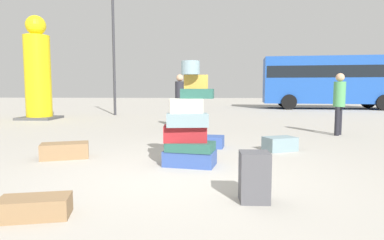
# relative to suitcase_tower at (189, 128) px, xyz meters

# --- Properties ---
(ground_plane) EXTENTS (80.00, 80.00, 0.00)m
(ground_plane) POSITION_rel_suitcase_tower_xyz_m (-0.13, -0.60, -0.61)
(ground_plane) COLOR #ADA89E
(suitcase_tower) EXTENTS (0.87, 0.68, 1.66)m
(suitcase_tower) POSITION_rel_suitcase_tower_xyz_m (0.00, 0.00, 0.00)
(suitcase_tower) COLOR #334F99
(suitcase_tower) RESTS_ON ground
(suitcase_slate_white_trunk) EXTENTS (0.71, 0.60, 0.28)m
(suitcase_slate_white_trunk) POSITION_rel_suitcase_tower_xyz_m (1.71, 1.35, -0.47)
(suitcase_slate_white_trunk) COLOR gray
(suitcase_slate_white_trunk) RESTS_ON ground
(suitcase_charcoal_right_side) EXTENTS (0.32, 0.31, 0.55)m
(suitcase_charcoal_right_side) POSITION_rel_suitcase_tower_xyz_m (0.83, -1.67, -0.33)
(suitcase_charcoal_right_side) COLOR #4C4C51
(suitcase_charcoal_right_side) RESTS_ON ground
(suitcase_navy_foreground_near) EXTENTS (0.68, 0.51, 0.24)m
(suitcase_navy_foreground_near) POSITION_rel_suitcase_tower_xyz_m (0.30, 1.65, -0.48)
(suitcase_navy_foreground_near) COLOR #334F99
(suitcase_navy_foreground_near) RESTS_ON ground
(suitcase_brown_left_side) EXTENTS (0.71, 0.47, 0.20)m
(suitcase_brown_left_side) POSITION_rel_suitcase_tower_xyz_m (-1.32, -2.26, -0.51)
(suitcase_brown_left_side) COLOR olive
(suitcase_brown_left_side) RESTS_ON ground
(suitcase_brown_foreground_far) EXTENTS (0.89, 0.67, 0.27)m
(suitcase_brown_foreground_far) POSITION_rel_suitcase_tower_xyz_m (-2.24, 0.40, -0.47)
(suitcase_brown_foreground_far) COLOR olive
(suitcase_brown_foreground_far) RESTS_ON ground
(person_bearded_onlooker) EXTENTS (0.30, 0.33, 1.68)m
(person_bearded_onlooker) POSITION_rel_suitcase_tower_xyz_m (-0.65, 5.15, 0.40)
(person_bearded_onlooker) COLOR black
(person_bearded_onlooker) RESTS_ON ground
(person_tourist_with_camera) EXTENTS (0.30, 0.30, 1.63)m
(person_tourist_with_camera) POSITION_rel_suitcase_tower_xyz_m (3.71, 3.68, 0.36)
(person_tourist_with_camera) COLOR black
(person_tourist_with_camera) RESTS_ON ground
(yellow_dummy_statue) EXTENTS (1.40, 1.40, 4.13)m
(yellow_dummy_statue) POSITION_rel_suitcase_tower_xyz_m (-6.65, 7.75, 1.23)
(yellow_dummy_statue) COLOR yellow
(yellow_dummy_statue) RESTS_ON ground
(parked_bus) EXTENTS (8.29, 3.34, 3.15)m
(parked_bus) POSITION_rel_suitcase_tower_xyz_m (7.67, 15.66, 1.23)
(parked_bus) COLOR #1E4CA5
(parked_bus) RESTS_ON ground
(lamp_post) EXTENTS (0.36, 0.36, 6.10)m
(lamp_post) POSITION_rel_suitcase_tower_xyz_m (-4.17, 9.94, 3.38)
(lamp_post) COLOR #333338
(lamp_post) RESTS_ON ground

